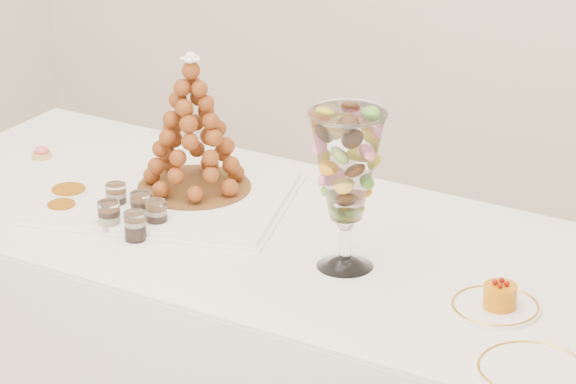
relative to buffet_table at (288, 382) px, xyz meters
The scene contains 15 objects.
buffet_table is the anchor object (origin of this frame).
lace_tray 0.57m from the buffet_table, behind, with size 0.61×0.46×0.02m, color white.
macaron_vase 0.69m from the buffet_table, 18.77° to the right, with size 0.17×0.17×0.38m.
cake_plate 0.72m from the buffet_table, ahead, with size 0.20×0.20×0.01m, color white.
spare_plate 0.91m from the buffet_table, 20.48° to the right, with size 0.23×0.23×0.01m, color white.
pink_tart 0.96m from the buffet_table, behind, with size 0.05×0.05×0.03m.
verrine_a 0.64m from the buffet_table, 167.28° to the right, with size 0.05×0.05×0.07m, color white.
verrine_b 0.59m from the buffet_table, 161.79° to the right, with size 0.06×0.06×0.07m, color white.
verrine_c 0.56m from the buffet_table, 155.64° to the right, with size 0.05×0.05×0.07m, color white.
verrine_d 0.63m from the buffet_table, 151.98° to the right, with size 0.06×0.06×0.08m, color white.
verrine_e 0.58m from the buffet_table, 144.64° to the right, with size 0.05×0.05×0.07m, color white.
ramekin_back 0.74m from the buffet_table, 168.51° to the right, with size 0.10×0.10×0.03m, color white.
ramekin_front 0.72m from the buffet_table, 160.54° to the right, with size 0.08×0.08×0.02m, color white.
croquembouche 0.70m from the buffet_table, 166.64° to the left, with size 0.30×0.30×0.37m.
mousse_cake 0.75m from the buffet_table, ahead, with size 0.07×0.07×0.06m.
Camera 1 is at (1.67, -2.28, 2.24)m, focal length 85.00 mm.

